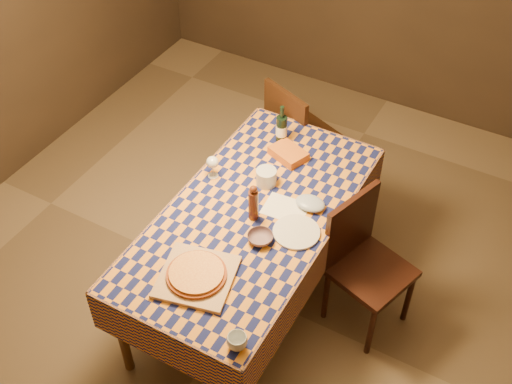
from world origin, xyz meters
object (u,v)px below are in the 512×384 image
(cutting_board, at_px, (197,277))
(wine_bottle, at_px, (281,129))
(bowl, at_px, (260,238))
(chair_right, at_px, (362,257))
(white_plate, at_px, (296,232))
(pizza, at_px, (196,274))
(chair_far, at_px, (296,133))
(dining_table, at_px, (252,222))

(cutting_board, xyz_separation_m, wine_bottle, (-0.13, 1.21, 0.10))
(bowl, xyz_separation_m, chair_right, (0.49, 0.38, -0.27))
(white_plate, bearing_deg, pizza, -119.89)
(cutting_board, xyz_separation_m, chair_far, (-0.22, 1.64, -0.26))
(pizza, distance_m, wine_bottle, 1.22)
(dining_table, relative_size, bowl, 12.71)
(dining_table, distance_m, chair_right, 0.69)
(pizza, xyz_separation_m, chair_right, (0.65, 0.77, -0.29))
(white_plate, distance_m, chair_far, 1.25)
(dining_table, xyz_separation_m, bowl, (0.15, -0.16, 0.10))
(dining_table, xyz_separation_m, wine_bottle, (-0.15, 0.66, 0.18))
(chair_right, bearing_deg, wine_bottle, 150.62)
(pizza, relative_size, bowl, 2.63)
(pizza, xyz_separation_m, bowl, (0.16, 0.39, -0.02))
(bowl, relative_size, white_plate, 0.54)
(dining_table, xyz_separation_m, pizza, (-0.02, -0.56, 0.12))
(cutting_board, distance_m, pizza, 0.03)
(dining_table, bearing_deg, white_plate, -2.51)
(chair_right, bearing_deg, dining_table, -161.04)
(wine_bottle, xyz_separation_m, white_plate, (0.45, -0.67, -0.10))
(cutting_board, bearing_deg, pizza, -91.79)
(cutting_board, relative_size, chair_far, 0.41)
(bowl, bearing_deg, chair_far, 107.15)
(wine_bottle, bearing_deg, pizza, -83.74)
(bowl, xyz_separation_m, wine_bottle, (-0.30, 0.82, 0.09))
(cutting_board, relative_size, chair_right, 0.41)
(cutting_board, bearing_deg, wine_bottle, 96.26)
(cutting_board, bearing_deg, chair_far, 97.68)
(chair_far, distance_m, chair_right, 1.23)
(bowl, relative_size, chair_far, 0.16)
(cutting_board, xyz_separation_m, bowl, (0.16, 0.39, 0.01))
(cutting_board, xyz_separation_m, chair_right, (0.65, 0.77, -0.26))
(pizza, height_order, wine_bottle, wine_bottle)
(cutting_board, xyz_separation_m, white_plate, (0.31, 0.54, -0.00))
(bowl, height_order, white_plate, bowl)
(dining_table, xyz_separation_m, chair_far, (-0.24, 1.08, -0.17))
(bowl, distance_m, white_plate, 0.21)
(bowl, relative_size, wine_bottle, 0.50)
(dining_table, relative_size, chair_far, 1.98)
(bowl, bearing_deg, pizza, -112.49)
(pizza, height_order, chair_far, chair_far)
(wine_bottle, xyz_separation_m, chair_right, (0.78, -0.44, -0.36))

